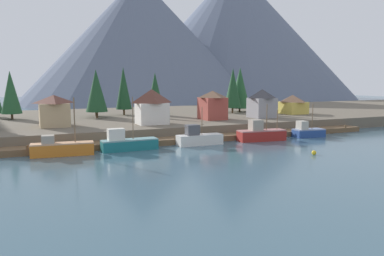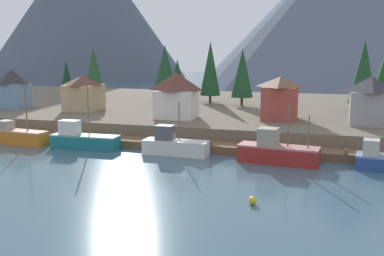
{
  "view_description": "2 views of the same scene",
  "coord_description": "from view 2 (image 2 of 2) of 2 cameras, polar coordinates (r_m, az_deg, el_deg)",
  "views": [
    {
      "loc": [
        -28.24,
        -61.37,
        11.4
      ],
      "look_at": [
        -0.2,
        1.5,
        2.65
      ],
      "focal_mm": 35.53,
      "sensor_mm": 36.0,
      "label": 1
    },
    {
      "loc": [
        17.52,
        -52.51,
        12.67
      ],
      "look_at": [
        0.6,
        3.37,
        2.6
      ],
      "focal_mm": 41.68,
      "sensor_mm": 36.0,
      "label": 2
    }
  ],
  "objects": [
    {
      "name": "house_blue",
      "position": [
        86.08,
        -22.03,
        4.69
      ],
      "size": [
        5.35,
        4.46,
        7.0
      ],
      "color": "#6689A8",
      "rests_on": "shoreline_bank"
    },
    {
      "name": "channel_buoy",
      "position": [
        38.1,
        7.75,
        -9.17
      ],
      "size": [
        0.7,
        0.7,
        0.7
      ],
      "primitive_type": "sphere",
      "color": "gold",
      "rests_on": "ground_plane"
    },
    {
      "name": "conifer_near_right",
      "position": [
        80.13,
        21.1,
        6.69
      ],
      "size": [
        4.67,
        4.67,
        11.99
      ],
      "color": "#4C3823",
      "rests_on": "shoreline_bank"
    },
    {
      "name": "fishing_boat_red",
      "position": [
        52.01,
        10.82,
        -2.98
      ],
      "size": [
        9.35,
        3.76,
        6.86
      ],
      "rotation": [
        0.0,
        0.0,
        -0.11
      ],
      "color": "maroon",
      "rests_on": "ground_plane"
    },
    {
      "name": "conifer_far_left",
      "position": [
        106.63,
        -15.76,
        6.44
      ],
      "size": [
        2.86,
        2.86,
        8.24
      ],
      "color": "#4C3823",
      "rests_on": "shoreline_bank"
    },
    {
      "name": "conifer_far_right",
      "position": [
        106.1,
        -12.57,
        6.9
      ],
      "size": [
        3.62,
        3.62,
        9.53
      ],
      "color": "#4C3823",
      "rests_on": "shoreline_bank"
    },
    {
      "name": "conifer_back_right",
      "position": [
        84.0,
        6.46,
        7.04
      ],
      "size": [
        4.09,
        4.09,
        10.8
      ],
      "color": "#4C3823",
      "rests_on": "shoreline_bank"
    },
    {
      "name": "fishing_boat_blue",
      "position": [
        52.37,
        23.3,
        -3.8
      ],
      "size": [
        6.41,
        3.41,
        6.68
      ],
      "rotation": [
        0.0,
        0.0,
        -0.1
      ],
      "color": "navy",
      "rests_on": "ground_plane"
    },
    {
      "name": "fishing_boat_teal",
      "position": [
        60.57,
        -13.79,
        -1.41
      ],
      "size": [
        9.16,
        2.69,
        8.7
      ],
      "rotation": [
        0.0,
        0.0,
        0.02
      ],
      "color": "#196B70",
      "rests_on": "ground_plane"
    },
    {
      "name": "house_grey",
      "position": [
        66.96,
        21.87,
        3.32
      ],
      "size": [
        5.64,
        5.48,
        6.74
      ],
      "color": "gray",
      "rests_on": "shoreline_bank"
    },
    {
      "name": "mountain_west_peak",
      "position": [
        231.18,
        -13.5,
        15.06
      ],
      "size": [
        97.79,
        97.79,
        69.91
      ],
      "primitive_type": "cone",
      "color": "#475160",
      "rests_on": "ground_plane"
    },
    {
      "name": "house_white",
      "position": [
        68.29,
        -2.04,
        4.27
      ],
      "size": [
        6.23,
        4.98,
        7.06
      ],
      "color": "silver",
      "rests_on": "shoreline_bank"
    },
    {
      "name": "shoreline_bank",
      "position": [
        87.06,
        5.1,
        2.21
      ],
      "size": [
        400.0,
        56.0,
        2.5
      ],
      "primitive_type": "cube",
      "color": "#665B4C",
      "rests_on": "ground_plane"
    },
    {
      "name": "fishing_boat_white",
      "position": [
        55.27,
        -2.29,
        -2.2
      ],
      "size": [
        8.15,
        2.64,
        6.68
      ],
      "rotation": [
        0.0,
        0.0,
        -0.01
      ],
      "color": "silver",
      "rests_on": "ground_plane"
    },
    {
      "name": "dock",
      "position": [
        58.53,
        -0.95,
        -2.21
      ],
      "size": [
        80.0,
        4.0,
        1.6
      ],
      "color": "brown",
      "rests_on": "ground_plane"
    },
    {
      "name": "conifer_back_left",
      "position": [
        91.39,
        -1.88,
        6.51
      ],
      "size": [
        3.62,
        3.62,
        8.55
      ],
      "color": "#4C3823",
      "rests_on": "shoreline_bank"
    },
    {
      "name": "house_tan",
      "position": [
        79.63,
        -13.71,
        4.4
      ],
      "size": [
        5.67,
        6.14,
        6.04
      ],
      "color": "tan",
      "rests_on": "shoreline_bank"
    },
    {
      "name": "conifer_centre",
      "position": [
        98.8,
        -12.44,
        7.22
      ],
      "size": [
        4.46,
        4.46,
        10.98
      ],
      "color": "#4C3823",
      "rests_on": "shoreline_bank"
    },
    {
      "name": "ground_plane",
      "position": [
        75.75,
        3.22,
        -0.24
      ],
      "size": [
        400.0,
        400.0,
        1.0
      ],
      "primitive_type": "cube",
      "color": "#3D5B6B"
    },
    {
      "name": "house_red",
      "position": [
        68.16,
        11.19,
        3.82
      ],
      "size": [
        5.26,
        5.86,
        6.48
      ],
      "color": "#9E4238",
      "rests_on": "shoreline_bank"
    },
    {
      "name": "conifer_mid_left",
      "position": [
        86.65,
        -3.46,
        7.3
      ],
      "size": [
        5.05,
        5.05,
        11.37
      ],
      "color": "#4C3823",
      "rests_on": "shoreline_bank"
    },
    {
      "name": "fishing_boat_orange",
      "position": [
        66.19,
        -21.55,
        -0.93
      ],
      "size": [
        9.28,
        3.16,
        8.79
      ],
      "rotation": [
        0.0,
        0.0,
        -0.1
      ],
      "color": "#CC6B1E",
      "rests_on": "ground_plane"
    },
    {
      "name": "mountain_central_peak",
      "position": [
        184.89,
        20.85,
        15.1
      ],
      "size": [
        120.88,
        120.88,
        63.56
      ],
      "primitive_type": "cone",
      "color": "slate",
      "rests_on": "ground_plane"
    },
    {
      "name": "conifer_near_left",
      "position": [
        89.16,
        2.36,
        7.63
      ],
      "size": [
        4.03,
        4.03,
        12.17
      ],
      "color": "#4C3823",
      "rests_on": "shoreline_bank"
    }
  ]
}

